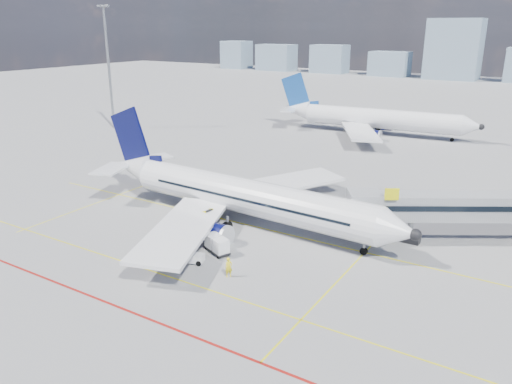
# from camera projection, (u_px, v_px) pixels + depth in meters

# --- Properties ---
(ground) EXTENTS (420.00, 420.00, 0.00)m
(ground) POSITION_uv_depth(u_px,v_px,m) (203.00, 250.00, 49.79)
(ground) COLOR gray
(ground) RESTS_ON ground
(apron_markings) EXTENTS (90.00, 35.12, 0.01)m
(apron_markings) POSITION_uv_depth(u_px,v_px,m) (172.00, 264.00, 46.92)
(apron_markings) COLOR #D9D10B
(apron_markings) RESTS_ON ground
(jet_bridge) EXTENTS (23.55, 15.78, 6.30)m
(jet_bridge) POSITION_uv_depth(u_px,v_px,m) (488.00, 208.00, 50.56)
(jet_bridge) COLOR gray
(jet_bridge) RESTS_ON ground
(floodlight_mast_nw) EXTENTS (3.20, 0.61, 25.45)m
(floodlight_mast_nw) POSITION_uv_depth(u_px,v_px,m) (108.00, 64.00, 105.18)
(floodlight_mast_nw) COLOR gray
(floodlight_mast_nw) RESTS_ON ground
(main_aircraft) EXTENTS (41.20, 35.87, 12.01)m
(main_aircraft) POSITION_uv_depth(u_px,v_px,m) (236.00, 194.00, 56.23)
(main_aircraft) COLOR silver
(main_aircraft) RESTS_ON ground
(second_aircraft) EXTENTS (41.81, 36.39, 12.20)m
(second_aircraft) POSITION_uv_depth(u_px,v_px,m) (372.00, 118.00, 102.47)
(second_aircraft) COLOR silver
(second_aircraft) RESTS_ON ground
(baggage_tug) EXTENTS (2.28, 1.77, 1.42)m
(baggage_tug) POSITION_uv_depth(u_px,v_px,m) (192.00, 256.00, 46.99)
(baggage_tug) COLOR silver
(baggage_tug) RESTS_ON ground
(cargo_dolly) EXTENTS (3.36, 2.49, 1.68)m
(cargo_dolly) POSITION_uv_depth(u_px,v_px,m) (217.00, 244.00, 48.99)
(cargo_dolly) COLOR black
(cargo_dolly) RESTS_ON ground
(belt_loader) EXTENTS (6.26, 2.16, 2.52)m
(belt_loader) POSITION_uv_depth(u_px,v_px,m) (186.00, 218.00, 56.33)
(belt_loader) COLOR black
(belt_loader) RESTS_ON ground
(ramp_worker) EXTENTS (0.76, 0.80, 1.84)m
(ramp_worker) POSITION_uv_depth(u_px,v_px,m) (229.00, 267.00, 44.24)
(ramp_worker) COLOR yellow
(ramp_worker) RESTS_ON ground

